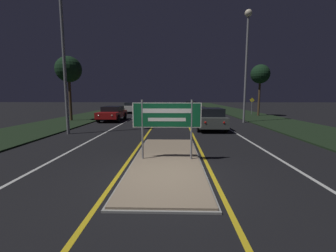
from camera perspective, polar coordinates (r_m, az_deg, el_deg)
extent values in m
plane|color=black|center=(6.62, -0.76, -13.14)|extent=(160.00, 160.00, 0.00)
cube|color=#999993|center=(8.21, -0.28, -8.80)|extent=(2.43, 7.32, 0.05)
cube|color=gray|center=(8.20, -0.28, -8.63)|extent=(2.31, 7.20, 0.10)
cube|color=black|center=(28.04, -18.84, 2.49)|extent=(5.00, 100.00, 0.08)
cube|color=black|center=(27.87, 20.93, 2.36)|extent=(5.00, 100.00, 0.08)
cube|color=gold|center=(31.32, -1.50, 3.32)|extent=(0.12, 70.00, 0.01)
cube|color=gold|center=(31.29, 3.65, 3.30)|extent=(0.12, 70.00, 0.01)
cube|color=silver|center=(31.59, -6.58, 3.31)|extent=(0.12, 70.00, 0.01)
cube|color=silver|center=(31.52, 8.74, 3.26)|extent=(0.12, 70.00, 0.01)
cube|color=silver|center=(32.15, -11.89, 3.27)|extent=(0.10, 70.00, 0.01)
cube|color=silver|center=(32.04, 14.08, 3.19)|extent=(0.10, 70.00, 0.01)
cylinder|color=gray|center=(8.04, -6.52, -0.92)|extent=(0.07, 0.07, 2.12)
cylinder|color=gray|center=(7.99, 5.98, -0.97)|extent=(0.07, 0.07, 2.12)
cube|color=#0F512D|center=(7.91, -0.29, 2.79)|extent=(2.43, 0.04, 0.88)
cube|color=white|center=(7.88, -0.30, 2.77)|extent=(2.43, 0.00, 0.88)
cube|color=#0F512D|center=(7.88, -0.30, 2.77)|extent=(2.35, 0.01, 0.83)
cube|color=white|center=(7.87, -0.30, 3.88)|extent=(1.70, 0.01, 0.16)
cube|color=white|center=(7.89, -0.30, 1.66)|extent=(1.33, 0.01, 0.12)
cylinder|color=gray|center=(15.24, -24.80, 13.45)|extent=(0.18, 0.18, 8.15)
cylinder|color=gray|center=(21.08, 19.18, 13.14)|extent=(0.18, 0.18, 9.05)
sphere|color=#F9EAC6|center=(22.07, 19.77, 25.38)|extent=(0.61, 0.61, 0.61)
cube|color=#4C514C|center=(16.13, 10.47, 1.43)|extent=(1.84, 4.20, 0.69)
cube|color=black|center=(15.83, 10.66, 3.52)|extent=(1.62, 2.18, 0.53)
sphere|color=red|center=(14.00, 9.48, 0.88)|extent=(0.14, 0.14, 0.14)
sphere|color=red|center=(14.20, 14.04, 0.85)|extent=(0.14, 0.14, 0.14)
cylinder|color=black|center=(17.35, 6.91, 0.79)|extent=(0.22, 0.60, 0.60)
cylinder|color=black|center=(17.60, 12.62, 0.76)|extent=(0.22, 0.60, 0.60)
cylinder|color=black|center=(14.78, 7.84, -0.41)|extent=(0.22, 0.60, 0.60)
cylinder|color=black|center=(15.07, 14.50, -0.42)|extent=(0.22, 0.60, 0.60)
cube|color=navy|center=(26.88, 6.29, 3.99)|extent=(1.87, 4.17, 0.63)
cube|color=black|center=(26.61, 6.35, 5.08)|extent=(1.65, 2.17, 0.42)
sphere|color=red|center=(24.78, 5.34, 3.88)|extent=(0.14, 0.14, 0.14)
sphere|color=red|center=(24.89, 8.01, 3.85)|extent=(0.14, 0.14, 0.14)
cylinder|color=black|center=(28.13, 4.24, 3.53)|extent=(0.22, 0.70, 0.70)
cylinder|color=black|center=(28.27, 7.87, 3.50)|extent=(0.22, 0.70, 0.70)
cylinder|color=black|center=(25.56, 4.51, 3.12)|extent=(0.22, 0.70, 0.70)
cylinder|color=black|center=(25.71, 8.50, 3.08)|extent=(0.22, 0.70, 0.70)
cube|color=black|center=(34.60, 5.72, 4.82)|extent=(1.71, 4.13, 0.68)
cube|color=black|center=(34.33, 5.76, 5.81)|extent=(1.50, 2.15, 0.53)
sphere|color=red|center=(32.53, 5.05, 4.81)|extent=(0.14, 0.14, 0.14)
sphere|color=red|center=(32.61, 6.91, 4.79)|extent=(0.14, 0.14, 0.14)
cylinder|color=black|center=(35.85, 4.26, 4.39)|extent=(0.22, 0.69, 0.69)
cylinder|color=black|center=(35.96, 6.86, 4.37)|extent=(0.22, 0.69, 0.69)
cylinder|color=black|center=(33.30, 4.47, 4.15)|extent=(0.22, 0.69, 0.69)
cylinder|color=black|center=(33.42, 7.26, 4.12)|extent=(0.22, 0.69, 0.69)
cube|color=maroon|center=(22.05, -13.97, 2.93)|extent=(1.88, 4.46, 0.56)
cube|color=black|center=(22.27, -13.83, 4.30)|extent=(1.66, 2.32, 0.46)
sphere|color=white|center=(20.11, -17.25, 2.58)|extent=(0.14, 0.14, 0.14)
sphere|color=white|center=(19.76, -14.04, 2.61)|extent=(0.14, 0.14, 0.14)
cylinder|color=black|center=(21.02, -17.32, 1.83)|extent=(0.22, 0.71, 0.71)
cylinder|color=black|center=(20.51, -12.54, 1.86)|extent=(0.22, 0.71, 0.71)
cylinder|color=black|center=(23.65, -15.16, 2.51)|extent=(0.22, 0.71, 0.71)
cylinder|color=black|center=(23.19, -10.89, 2.55)|extent=(0.22, 0.71, 0.71)
cube|color=silver|center=(31.97, -9.29, 4.52)|extent=(1.81, 4.18, 0.68)
cube|color=black|center=(32.20, -9.22, 5.53)|extent=(1.59, 2.17, 0.44)
sphere|color=white|center=(30.06, -11.08, 4.45)|extent=(0.14, 0.14, 0.14)
sphere|color=white|center=(29.83, -8.97, 4.47)|extent=(0.14, 0.14, 0.14)
cylinder|color=black|center=(30.90, -11.30, 3.74)|extent=(0.22, 0.67, 0.67)
cylinder|color=black|center=(30.57, -8.13, 3.77)|extent=(0.22, 0.67, 0.67)
cylinder|color=black|center=(33.43, -10.32, 4.04)|extent=(0.22, 0.67, 0.67)
cylinder|color=black|center=(33.12, -7.38, 4.07)|extent=(0.22, 0.67, 0.67)
cylinder|color=gray|center=(29.61, 20.50, 4.51)|extent=(0.06, 0.06, 1.83)
cube|color=yellow|center=(29.59, 20.57, 6.16)|extent=(0.60, 0.02, 0.60)
cylinder|color=#4C3823|center=(22.90, -23.59, 6.54)|extent=(0.24, 0.24, 4.17)
sphere|color=black|center=(23.02, -23.95, 13.05)|extent=(2.34, 2.34, 2.34)
cylinder|color=#4C3823|center=(28.34, 22.13, 6.82)|extent=(0.24, 0.24, 4.30)
sphere|color=black|center=(28.45, 22.40, 12.12)|extent=(2.15, 2.15, 2.15)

